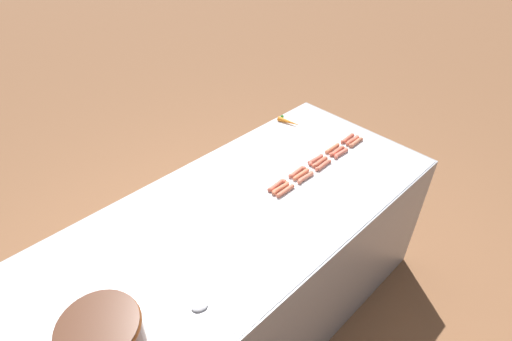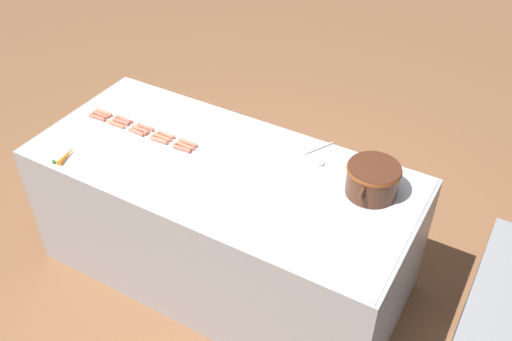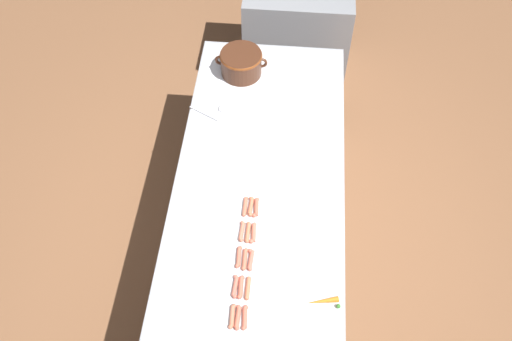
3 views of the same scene
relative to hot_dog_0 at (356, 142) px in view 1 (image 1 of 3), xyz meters
name	(u,v)px [view 1 (image 1 of 3)]	position (x,y,z in m)	size (l,w,h in m)	color
ground_plane	(242,312)	(0.06, 0.93, -0.91)	(20.00, 20.00, 0.00)	brown
griddle_counter	(241,268)	(0.06, 0.93, -0.46)	(1.01, 2.26, 0.90)	#9EA0A5
hot_dog_0	(356,142)	(0.00, 0.00, 0.00)	(0.03, 0.13, 0.02)	#C97254
hot_dog_1	(341,153)	(0.00, 0.16, 0.00)	(0.03, 0.13, 0.02)	#CB6754
hot_dog_2	(323,165)	(0.00, 0.33, 0.00)	(0.03, 0.13, 0.02)	#CE664E
hot_dog_3	(306,177)	(0.00, 0.49, 0.00)	(0.03, 0.13, 0.02)	#CC6F55
hot_dog_4	(285,191)	(0.00, 0.65, 0.00)	(0.03, 0.13, 0.02)	#CC694E
hot_dog_5	(352,140)	(0.03, 0.00, 0.00)	(0.03, 0.13, 0.02)	#D4674F
hot_dog_6	(337,151)	(0.03, 0.16, 0.00)	(0.03, 0.13, 0.02)	#D7664E
hot_dog_7	(320,162)	(0.03, 0.32, 0.00)	(0.03, 0.13, 0.02)	#CA6A4F
hot_dog_8	(301,174)	(0.03, 0.49, 0.00)	(0.03, 0.13, 0.02)	#D5724F
hot_dog_9	(280,188)	(0.03, 0.66, 0.00)	(0.03, 0.13, 0.02)	#D26E4D
hot_dog_10	(348,138)	(0.06, 0.00, 0.00)	(0.03, 0.13, 0.02)	#D0654E
hot_dog_11	(333,149)	(0.06, 0.16, 0.00)	(0.02, 0.13, 0.02)	#D2724F
hot_dog_12	(316,160)	(0.06, 0.32, 0.00)	(0.03, 0.13, 0.02)	#D16752
hot_dog_13	(297,172)	(0.06, 0.49, 0.00)	(0.03, 0.13, 0.02)	#D36C54
hot_dog_14	(277,185)	(0.06, 0.65, 0.00)	(0.03, 0.13, 0.02)	#D1634D
bean_pot	(102,337)	(-0.14, 1.75, 0.09)	(0.36, 0.29, 0.17)	#472616
serving_spoon	(210,309)	(-0.27, 1.39, 0.00)	(0.26, 0.16, 0.02)	#B7B7BC
carrot	(289,122)	(0.45, 0.12, 0.00)	(0.18, 0.07, 0.03)	orange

